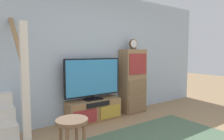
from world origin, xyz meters
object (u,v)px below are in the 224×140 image
at_px(television, 93,78).
at_px(bar_stool_near, 72,136).
at_px(side_cabinet, 133,81).
at_px(desk_clock, 133,44).
at_px(media_console, 94,110).

bearing_deg(television, bar_stool_near, -125.81).
bearing_deg(side_cabinet, desk_clock, -131.95).
distance_m(media_console, television, 0.67).
bearing_deg(media_console, side_cabinet, 0.55).
distance_m(desk_clock, bar_stool_near, 2.92).
height_order(side_cabinet, bar_stool_near, side_cabinet).
distance_m(media_console, desk_clock, 1.74).
xyz_separation_m(media_console, desk_clock, (1.05, -0.00, 1.38)).
xyz_separation_m(side_cabinet, bar_stool_near, (-2.22, -1.59, -0.21)).
relative_size(media_console, side_cabinet, 0.78).
bearing_deg(side_cabinet, bar_stool_near, -144.41).
bearing_deg(side_cabinet, media_console, -179.45).
xyz_separation_m(television, desk_clock, (1.05, -0.03, 0.71)).
relative_size(side_cabinet, bar_stool_near, 2.09).
relative_size(television, side_cabinet, 0.84).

